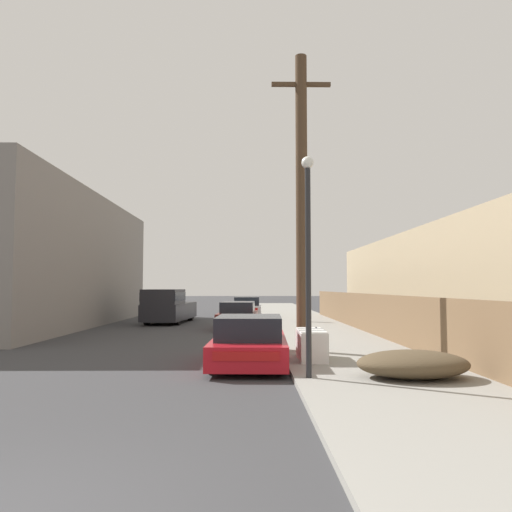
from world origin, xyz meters
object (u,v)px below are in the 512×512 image
Objects in this scene: utility_pole at (302,198)px; pedestrian at (300,305)px; discarded_fridge at (311,345)px; car_parked_far at (247,308)px; parked_sports_car_red at (250,342)px; car_parked_mid at (238,316)px; street_lamp at (308,248)px; brush_pile at (413,364)px; pickup_truck at (168,306)px.

pedestrian is at bearing 84.44° from utility_pole.
discarded_fridge is 0.41× the size of car_parked_far.
car_parked_far is at bearing 92.42° from parked_sports_car_red.
pedestrian is at bearing 46.59° from car_parked_mid.
street_lamp is 3.25m from brush_pile.
utility_pole is (1.69, -17.83, 4.03)m from car_parked_far.
car_parked_mid reaches higher than brush_pile.
car_parked_mid is at bearing 105.82° from brush_pile.
car_parked_far is at bearing 93.50° from street_lamp.
discarded_fridge reaches higher than brush_pile.
street_lamp is (1.23, -2.47, 2.25)m from parked_sports_car_red.
parked_sports_car_red is 15.61m from pickup_truck.
car_parked_mid is at bearing 102.52° from utility_pole.
car_parked_mid is at bearing 142.46° from pickup_truck.
brush_pile is (1.77, -2.67, -0.10)m from discarded_fridge.
pickup_truck is 1.26× the size of street_lamp.
street_lamp is 2.00× the size of brush_pile.
car_parked_far is at bearing 119.55° from pedestrian.
discarded_fridge is 0.37× the size of street_lamp.
pedestrian is (2.92, -5.16, 0.40)m from car_parked_far.
car_parked_mid is 8.37m from car_parked_far.
brush_pile is (3.93, -13.86, -0.21)m from car_parked_mid.
pickup_truck is 0.66× the size of utility_pole.
utility_pole is at bearing 51.98° from parked_sports_car_red.
pickup_truck is 3.33× the size of pedestrian.
pedestrian is (1.19, 14.39, 0.53)m from discarded_fridge.
car_parked_far reaches higher than parked_sports_car_red.
brush_pile is 1.31× the size of pedestrian.
car_parked_mid is 5.38m from pickup_truck.
car_parked_mid is 1.07× the size of car_parked_far.
discarded_fridge is 14.45m from pedestrian.
utility_pole is at bearing 112.56° from brush_pile.
street_lamp reaches higher than pedestrian.
utility_pole reaches higher than car_parked_mid.
street_lamp is 2.63× the size of pedestrian.
pickup_truck is 2.54× the size of brush_pile.
discarded_fridge is 11.40m from car_parked_mid.
utility_pole is 13.24m from pedestrian.
car_parked_mid reaches higher than parked_sports_car_red.
car_parked_far is at bearing 95.41° from utility_pole.
utility_pole is at bearing -95.56° from pedestrian.
pedestrian is (3.34, 3.20, 0.42)m from car_parked_mid.
street_lamp is at bearing -61.42° from parked_sports_car_red.
brush_pile is at bearing -71.38° from car_parked_mid.
pedestrian is at bearing -178.52° from pickup_truck.
car_parked_mid is at bearing -91.20° from car_parked_far.
pickup_truck is at bearing 176.83° from pedestrian.
parked_sports_car_red is 2.63× the size of pedestrian.
pickup_truck is at bearing 114.35° from brush_pile.
utility_pole is at bearing -82.95° from car_parked_far.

